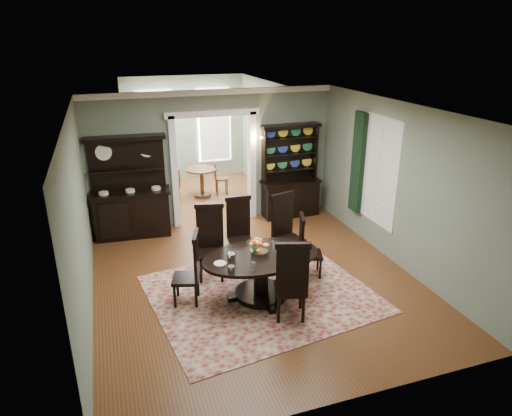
{
  "coord_description": "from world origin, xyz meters",
  "views": [
    {
      "loc": [
        -2.25,
        -6.7,
        4.12
      ],
      "look_at": [
        0.2,
        0.6,
        1.15
      ],
      "focal_mm": 32.0,
      "sensor_mm": 36.0,
      "label": 1
    }
  ],
  "objects_px": {
    "dining_table": "(261,268)",
    "sideboard": "(131,202)",
    "parlor_table": "(202,178)",
    "welsh_dresser": "(290,183)"
  },
  "relations": [
    {
      "from": "sideboard",
      "to": "welsh_dresser",
      "type": "bearing_deg",
      "value": 4.38
    },
    {
      "from": "sideboard",
      "to": "parlor_table",
      "type": "distance_m",
      "value": 2.79
    },
    {
      "from": "sideboard",
      "to": "parlor_table",
      "type": "relative_size",
      "value": 2.61
    },
    {
      "from": "dining_table",
      "to": "welsh_dresser",
      "type": "distance_m",
      "value": 3.75
    },
    {
      "from": "sideboard",
      "to": "dining_table",
      "type": "bearing_deg",
      "value": -56.75
    },
    {
      "from": "dining_table",
      "to": "sideboard",
      "type": "relative_size",
      "value": 0.95
    },
    {
      "from": "sideboard",
      "to": "parlor_table",
      "type": "height_order",
      "value": "sideboard"
    },
    {
      "from": "dining_table",
      "to": "parlor_table",
      "type": "relative_size",
      "value": 2.47
    },
    {
      "from": "dining_table",
      "to": "parlor_table",
      "type": "height_order",
      "value": "dining_table"
    },
    {
      "from": "dining_table",
      "to": "sideboard",
      "type": "height_order",
      "value": "sideboard"
    }
  ]
}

